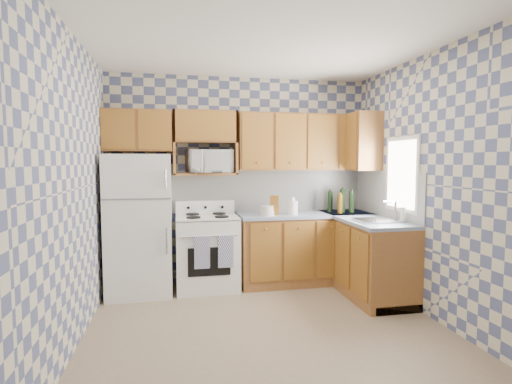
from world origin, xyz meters
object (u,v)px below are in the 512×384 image
(stove_body, at_px, (207,253))
(microwave, at_px, (209,161))
(electric_kettle, at_px, (293,208))
(refrigerator, at_px, (140,225))

(stove_body, height_order, microwave, microwave)
(stove_body, bearing_deg, electric_kettle, -3.90)
(refrigerator, xyz_separation_m, microwave, (0.85, 0.17, 0.76))
(microwave, distance_m, electric_kettle, 1.22)
(refrigerator, xyz_separation_m, stove_body, (0.80, 0.03, -0.39))
(electric_kettle, bearing_deg, refrigerator, 178.51)
(refrigerator, height_order, electric_kettle, refrigerator)
(refrigerator, height_order, microwave, microwave)
(stove_body, relative_size, microwave, 1.69)
(refrigerator, height_order, stove_body, refrigerator)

